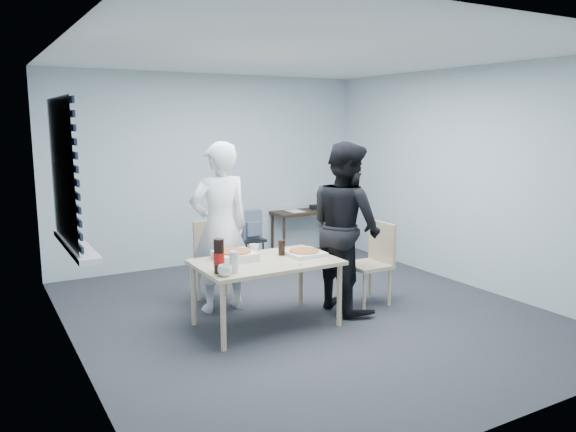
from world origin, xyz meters
TOP-DOWN VIEW (x-y plane):
  - room at (-2.20, 0.40)m, footprint 5.00×5.00m
  - dining_table at (-0.52, -0.11)m, footprint 1.34×0.85m
  - chair_far at (-0.65, 0.85)m, footprint 0.42×0.42m
  - chair_right at (0.82, -0.08)m, footprint 0.42×0.42m
  - person_white at (-0.72, 0.54)m, footprint 0.65×0.42m
  - person_black at (0.44, -0.07)m, footprint 0.47×0.86m
  - side_table at (1.38, 2.28)m, footprint 0.98×0.43m
  - stool at (0.22, 1.74)m, footprint 0.32×0.32m
  - backpack at (0.22, 1.73)m, footprint 0.27×0.20m
  - pizza_box_a at (-0.77, 0.06)m, footprint 0.36×0.36m
  - pizza_box_b at (-0.09, -0.11)m, footprint 0.35×0.35m
  - mug_a at (-1.08, -0.42)m, footprint 0.17×0.17m
  - mug_b at (-0.49, 0.21)m, footprint 0.10×0.10m
  - cola_glass at (-0.28, 0.00)m, footprint 0.08×0.08m
  - soda_bottle at (-1.09, -0.30)m, footprint 0.10×0.10m
  - plastic_cups at (-0.97, -0.36)m, footprint 0.10×0.10m
  - rubber_band at (-0.32, -0.41)m, footprint 0.06×0.06m
  - papers at (1.23, 2.30)m, footprint 0.29×0.34m
  - black_box at (1.60, 2.32)m, footprint 0.17×0.14m

SIDE VIEW (x-z plane):
  - stool at x=0.22m, z-range 0.11..0.56m
  - chair_far at x=-0.65m, z-range 0.07..0.96m
  - chair_right at x=0.82m, z-range 0.07..0.96m
  - side_table at x=1.38m, z-range 0.25..0.90m
  - dining_table at x=-0.52m, z-range 0.26..0.92m
  - backpack at x=0.22m, z-range 0.44..0.82m
  - rubber_band at x=-0.32m, z-range 0.65..0.65m
  - papers at x=1.23m, z-range 0.65..0.66m
  - pizza_box_b at x=-0.09m, z-range 0.65..0.70m
  - black_box at x=1.60m, z-range 0.65..0.71m
  - pizza_box_a at x=-0.77m, z-range 0.65..0.74m
  - mug_b at x=-0.49m, z-range 0.65..0.74m
  - mug_a at x=-1.08m, z-range 0.65..0.75m
  - cola_glass at x=-0.28m, z-range 0.65..0.80m
  - plastic_cups at x=-0.97m, z-range 0.65..0.84m
  - soda_bottle at x=-1.09m, z-range 0.65..0.95m
  - person_white at x=-0.72m, z-range 0.00..1.77m
  - person_black at x=0.44m, z-range 0.00..1.77m
  - room at x=-2.20m, z-range -1.06..3.94m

